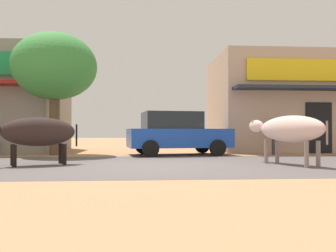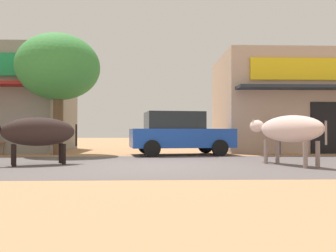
{
  "view_description": "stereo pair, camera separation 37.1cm",
  "coord_description": "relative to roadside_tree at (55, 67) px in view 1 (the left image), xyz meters",
  "views": [
    {
      "loc": [
        -0.31,
        -9.54,
        0.9
      ],
      "look_at": [
        0.42,
        1.2,
        1.07
      ],
      "focal_mm": 37.41,
      "sensor_mm": 36.0,
      "label": 1
    },
    {
      "loc": [
        0.06,
        -9.56,
        0.9
      ],
      "look_at": [
        0.42,
        1.2,
        1.07
      ],
      "focal_mm": 37.41,
      "sensor_mm": 36.0,
      "label": 2
    }
  ],
  "objects": [
    {
      "name": "cow_far_dark",
      "position": [
        7.3,
        -4.45,
        -2.42
      ],
      "size": [
        1.5,
        2.6,
        1.33
      ],
      "color": "beige",
      "rests_on": "ground"
    },
    {
      "name": "asphalt_road",
      "position": [
        3.73,
        -4.08,
        -3.37
      ],
      "size": [
        72.0,
        6.18,
        0.0
      ],
      "primitive_type": "cube",
      "color": "#5A5251",
      "rests_on": "ground"
    },
    {
      "name": "ground",
      "position": [
        3.73,
        -4.08,
        -3.37
      ],
      "size": [
        80.0,
        80.0,
        0.0
      ],
      "primitive_type": "plane",
      "color": "tan"
    },
    {
      "name": "pedestrian_by_shop",
      "position": [
        8.46,
        -0.37,
        -2.52
      ],
      "size": [
        0.45,
        0.61,
        1.47
      ],
      "color": "#3F3F47",
      "rests_on": "ground"
    },
    {
      "name": "parked_hatchback_car",
      "position": [
        4.65,
        -0.26,
        -2.53
      ],
      "size": [
        4.07,
        2.45,
        1.64
      ],
      "color": "#1943A6",
      "rests_on": "ground"
    },
    {
      "name": "storefront_right_club",
      "position": [
        10.59,
        2.74,
        -1.16
      ],
      "size": [
        7.52,
        5.72,
        4.41
      ],
      "color": "tan",
      "rests_on": "ground"
    },
    {
      "name": "roadside_tree",
      "position": [
        0.0,
        0.0,
        0.0
      ],
      "size": [
        3.19,
        3.19,
        4.68
      ],
      "color": "brown",
      "rests_on": "ground"
    },
    {
      "name": "cow_near_brown",
      "position": [
        0.56,
        -4.11,
        -2.49
      ],
      "size": [
        2.43,
        1.47,
        1.28
      ],
      "color": "#2E211F",
      "rests_on": "ground"
    }
  ]
}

